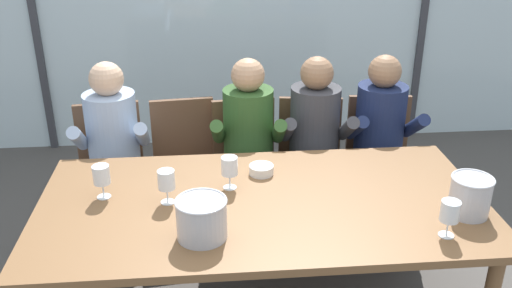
{
  "coord_description": "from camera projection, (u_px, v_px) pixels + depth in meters",
  "views": [
    {
      "loc": [
        -0.24,
        -2.39,
        2.14
      ],
      "look_at": [
        0.0,
        0.35,
        0.89
      ],
      "focal_mm": 39.24,
      "sensor_mm": 36.0,
      "label": 1
    }
  ],
  "objects": [
    {
      "name": "person_navy_polo",
      "position": [
        382.0,
        136.0,
        3.61
      ],
      "size": [
        0.46,
        0.61,
        1.21
      ],
      "rotation": [
        0.0,
        0.0,
        -0.0
      ],
      "color": "#192347",
      "rests_on": "ground"
    },
    {
      "name": "person_olive_shirt",
      "position": [
        248.0,
        141.0,
        3.54
      ],
      "size": [
        0.48,
        0.63,
        1.21
      ],
      "rotation": [
        0.0,
        0.0,
        -0.07
      ],
      "color": "#2D5123",
      "rests_on": "ground"
    },
    {
      "name": "wine_glass_near_bucket",
      "position": [
        166.0,
        181.0,
        2.7
      ],
      "size": [
        0.08,
        0.08,
        0.17
      ],
      "color": "silver",
      "rests_on": "dining_table"
    },
    {
      "name": "chair_near_curtain",
      "position": [
        111.0,
        162.0,
        3.66
      ],
      "size": [
        0.49,
        0.49,
        0.89
      ],
      "rotation": [
        0.0,
        0.0,
        0.12
      ],
      "color": "brown",
      "rests_on": "ground"
    },
    {
      "name": "wine_glass_by_left_taster",
      "position": [
        450.0,
        213.0,
        2.44
      ],
      "size": [
        0.08,
        0.08,
        0.17
      ],
      "color": "silver",
      "rests_on": "dining_table"
    },
    {
      "name": "person_pale_blue_shirt",
      "position": [
        113.0,
        146.0,
        3.47
      ],
      "size": [
        0.48,
        0.63,
        1.21
      ],
      "rotation": [
        0.0,
        0.0,
        0.07
      ],
      "color": "#9EB2D1",
      "rests_on": "ground"
    },
    {
      "name": "ice_bucket_secondary",
      "position": [
        470.0,
        195.0,
        2.61
      ],
      "size": [
        0.2,
        0.2,
        0.19
      ],
      "color": "#B7B7BC",
      "rests_on": "dining_table"
    },
    {
      "name": "wine_glass_center_pour",
      "position": [
        101.0,
        176.0,
        2.75
      ],
      "size": [
        0.08,
        0.08,
        0.17
      ],
      "color": "silver",
      "rests_on": "dining_table"
    },
    {
      "name": "chair_center",
      "position": [
        247.0,
        156.0,
        3.73
      ],
      "size": [
        0.49,
        0.49,
        0.89
      ],
      "rotation": [
        0.0,
        0.0,
        0.13
      ],
      "color": "brown",
      "rests_on": "ground"
    },
    {
      "name": "chair_left_of_center",
      "position": [
        185.0,
        157.0,
        3.73
      ],
      "size": [
        0.48,
        0.48,
        0.89
      ],
      "rotation": [
        0.0,
        0.0,
        0.11
      ],
      "color": "brown",
      "rests_on": "ground"
    },
    {
      "name": "ground",
      "position": [
        248.0,
        220.0,
        3.98
      ],
      "size": [
        14.0,
        14.0,
        0.0
      ],
      "primitive_type": "plane",
      "color": "#4C4742"
    },
    {
      "name": "window_mullion_left",
      "position": [
        32.0,
        3.0,
        4.59
      ],
      "size": [
        0.06,
        0.06,
        2.6
      ],
      "primitive_type": "cube",
      "color": "#38383D",
      "rests_on": "ground"
    },
    {
      "name": "person_charcoal_jacket",
      "position": [
        316.0,
        138.0,
        3.57
      ],
      "size": [
        0.47,
        0.62,
        1.21
      ],
      "rotation": [
        0.0,
        0.0,
        -0.03
      ],
      "color": "#38383D",
      "rests_on": "ground"
    },
    {
      "name": "chair_near_window_right",
      "position": [
        379.0,
        153.0,
        3.78
      ],
      "size": [
        0.48,
        0.48,
        0.89
      ],
      "rotation": [
        0.0,
        0.0,
        -0.1
      ],
      "color": "brown",
      "rests_on": "ground"
    },
    {
      "name": "chair_right_of_center",
      "position": [
        309.0,
        155.0,
        3.75
      ],
      "size": [
        0.5,
        0.5,
        0.89
      ],
      "rotation": [
        0.0,
        0.0,
        -0.14
      ],
      "color": "brown",
      "rests_on": "ground"
    },
    {
      "name": "dining_table",
      "position": [
        262.0,
        212.0,
        2.79
      ],
      "size": [
        2.21,
        1.12,
        0.74
      ],
      "color": "brown",
      "rests_on": "ground"
    },
    {
      "name": "wine_glass_by_right_taster",
      "position": [
        229.0,
        167.0,
        2.84
      ],
      "size": [
        0.08,
        0.08,
        0.17
      ],
      "color": "silver",
      "rests_on": "dining_table"
    },
    {
      "name": "ice_bucket_primary",
      "position": [
        202.0,
        218.0,
        2.44
      ],
      "size": [
        0.23,
        0.23,
        0.19
      ],
      "color": "#B7B7BC",
      "rests_on": "dining_table"
    },
    {
      "name": "tasting_bowl",
      "position": [
        261.0,
        170.0,
        3.02
      ],
      "size": [
        0.13,
        0.13,
        0.05
      ],
      "primitive_type": "cylinder",
      "color": "silver",
      "rests_on": "dining_table"
    }
  ]
}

